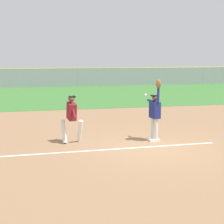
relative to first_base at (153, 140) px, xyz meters
The scene contains 11 objects.
ground_plane 0.95m from the first_base, 113.42° to the right, with size 74.34×74.34×0.00m, color #936D4C.
outfield_grass 14.90m from the first_base, 91.44° to the left, with size 53.39×14.26×0.01m, color #3D7533.
chalk_foul_line 4.10m from the first_base, 167.32° to the right, with size 12.00×0.10×0.01m, color white.
first_base is the anchor object (origin of this frame).
fielder 1.08m from the first_base, ahead, with size 0.34×0.90×2.28m.
runner 3.14m from the first_base, behind, with size 0.81×0.84×1.72m.
baseball 1.75m from the first_base, 158.46° to the right, with size 0.07×0.07×0.07m, color white.
outfield_fence 22.05m from the first_base, 90.98° to the left, with size 53.47×0.08×1.80m.
parked_car_black 27.00m from the first_base, 103.86° to the left, with size 4.42×2.15×1.25m.
parked_car_red 26.40m from the first_base, 90.23° to the left, with size 4.42×2.15×1.25m.
parked_car_blue 26.39m from the first_base, 78.66° to the left, with size 4.57×2.45×1.25m.
Camera 1 is at (-3.69, -10.97, 3.18)m, focal length 55.29 mm.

